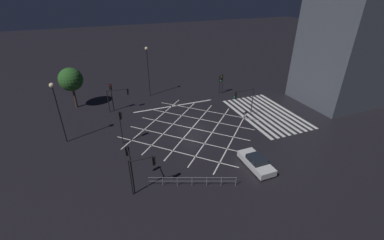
{
  "coord_description": "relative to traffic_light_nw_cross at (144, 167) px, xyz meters",
  "views": [
    {
      "loc": [
        -27.52,
        11.03,
        17.09
      ],
      "look_at": [
        0.0,
        0.0,
        1.24
      ],
      "focal_mm": 24.0,
      "sensor_mm": 36.0,
      "label": 1
    }
  ],
  "objects": [
    {
      "name": "ground_plane",
      "position": [
        9.26,
        -8.29,
        -2.81
      ],
      "size": [
        200.0,
        200.0,
        0.0
      ],
      "primitive_type": "plane",
      "color": "black"
    },
    {
      "name": "road_markings",
      "position": [
        9.61,
        -16.45,
        -2.81
      ],
      "size": [
        19.17,
        25.24,
        0.01
      ],
      "color": "silver",
      "rests_on": "ground_plane"
    },
    {
      "name": "traffic_light_nw_cross",
      "position": [
        0.0,
        0.0,
        0.0
      ],
      "size": [
        0.36,
        2.43,
        3.82
      ],
      "rotation": [
        0.0,
        0.0,
        -1.57
      ],
      "color": "black",
      "rests_on": "ground_plane"
    },
    {
      "name": "traffic_light_ne_main",
      "position": [
        18.56,
        0.71,
        0.26
      ],
      "size": [
        0.39,
        0.36,
        4.31
      ],
      "rotation": [
        0.0,
        0.0,
        3.14
      ],
      "color": "black",
      "rests_on": "ground_plane"
    },
    {
      "name": "traffic_light_se_cross",
      "position": [
        18.71,
        -17.64,
        -0.3
      ],
      "size": [
        0.36,
        0.39,
        3.5
      ],
      "rotation": [
        0.0,
        0.0,
        1.57
      ],
      "color": "black",
      "rests_on": "ground_plane"
    },
    {
      "name": "traffic_light_se_main",
      "position": [
        18.76,
        -17.27,
        -0.5
      ],
      "size": [
        0.39,
        0.36,
        3.23
      ],
      "rotation": [
        0.0,
        0.0,
        3.14
      ],
      "color": "black",
      "rests_on": "ground_plane"
    },
    {
      "name": "traffic_light_median_south",
      "position": [
        9.59,
        -16.07,
        0.34
      ],
      "size": [
        0.36,
        3.15,
        4.24
      ],
      "rotation": [
        0.0,
        0.0,
        1.57
      ],
      "color": "black",
      "rests_on": "ground_plane"
    },
    {
      "name": "traffic_light_median_north",
      "position": [
        8.95,
        0.71,
        0.22
      ],
      "size": [
        0.36,
        0.39,
        4.25
      ],
      "rotation": [
        0.0,
        0.0,
        -1.57
      ],
      "color": "black",
      "rests_on": "ground_plane"
    },
    {
      "name": "traffic_light_nw_main",
      "position": [
        0.97,
        1.07,
        0.31
      ],
      "size": [
        1.89,
        0.36,
        4.29
      ],
      "color": "black",
      "rests_on": "ground_plane"
    },
    {
      "name": "traffic_light_ne_cross",
      "position": [
        18.34,
        -0.41,
        -0.23
      ],
      "size": [
        0.36,
        3.2,
        3.46
      ],
      "rotation": [
        0.0,
        0.0,
        -1.57
      ],
      "color": "black",
      "rests_on": "ground_plane"
    },
    {
      "name": "street_lamp_east",
      "position": [
        11.9,
        7.12,
        2.83
      ],
      "size": [
        0.56,
        0.56,
        7.56
      ],
      "color": "black",
      "rests_on": "ground_plane"
    },
    {
      "name": "street_lamp_west",
      "position": [
        22.36,
        -5.79,
        3.13
      ],
      "size": [
        0.53,
        0.53,
        8.27
      ],
      "color": "black",
      "rests_on": "ground_plane"
    },
    {
      "name": "street_tree_near",
      "position": [
        22.04,
        5.93,
        1.7
      ],
      "size": [
        3.47,
        3.47,
        6.26
      ],
      "color": "#473323",
      "rests_on": "ground_plane"
    },
    {
      "name": "waiting_car",
      "position": [
        -0.79,
        -11.48,
        -2.19
      ],
      "size": [
        4.51,
        1.87,
        1.3
      ],
      "color": "silver",
      "rests_on": "ground_plane"
    },
    {
      "name": "pedestrian_railing",
      "position": [
        -0.97,
        -4.19,
        -2.14
      ],
      "size": [
        3.14,
        7.77,
        1.05
      ],
      "rotation": [
        0.0,
        0.0,
        -1.95
      ],
      "color": "gray",
      "rests_on": "ground_plane"
    }
  ]
}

